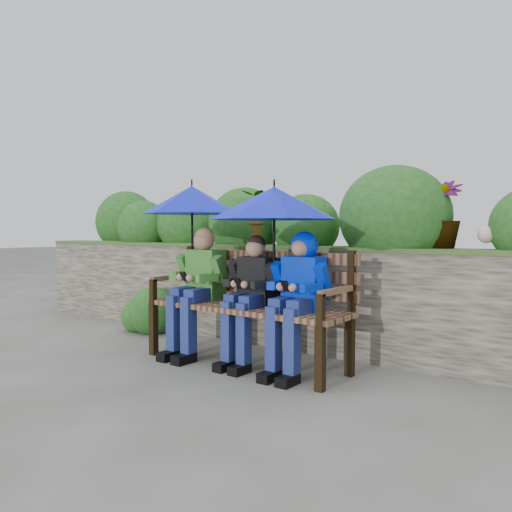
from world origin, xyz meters
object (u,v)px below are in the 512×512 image
Objects in this scene: boy_left at (198,283)px; boy_middle at (250,291)px; park_bench at (250,298)px; boy_right at (298,288)px; umbrella_left at (192,200)px; umbrella_right at (274,203)px.

boy_left is 1.06× the size of boy_middle.
boy_left reaches higher than park_bench.
boy_middle is at bearing -178.87° from boy_right.
park_bench is 2.06× the size of umbrella_left.
boy_left is 0.80m from umbrella_left.
boy_left is at bearing -169.85° from park_bench.
umbrella_right is (0.23, 0.04, 0.76)m from boy_middle.
boy_left is 1.11× the size of umbrella_right.
boy_middle is 0.97× the size of boy_right.
boy_left is 1.09m from boy_right.
umbrella_right is at bearing -0.61° from umbrella_left.
boy_middle is 1.22× the size of umbrella_left.
boy_middle is at bearing 0.72° from boy_left.
boy_left is 1.04× the size of boy_right.
umbrella_right reaches higher than boy_middle.
park_bench is 0.57m from boy_right.
park_bench is 1.59× the size of boy_left.
boy_left is at bearing -176.96° from umbrella_right.
umbrella_left is at bearing -176.35° from park_bench.
park_bench is 1.70× the size of boy_middle.
park_bench is 0.14m from boy_middle.
boy_left is 1.11m from umbrella_right.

